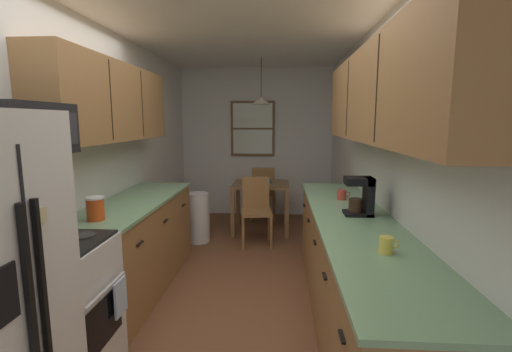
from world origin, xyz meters
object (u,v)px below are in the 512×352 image
microwave_over_range (20,129)px  dining_chair_near (256,207)px  trash_bin (198,217)px  mug_spare (386,245)px  mug_by_coffeemaker (342,195)px  dining_table (261,192)px  storage_canister (95,208)px  stove_range (55,311)px  dining_chair_far (263,191)px  table_serving_bowl (266,181)px  coffee_maker (362,195)px

microwave_over_range → dining_chair_near: 3.14m
trash_bin → mug_spare: bearing=-57.3°
mug_by_coffeemaker → mug_spare: size_ratio=1.05×
trash_bin → mug_by_coffeemaker: 2.21m
trash_bin → mug_by_coffeemaker: bearing=-36.6°
trash_bin → mug_spare: (1.72, -2.69, 0.61)m
dining_table → storage_canister: storage_canister is taller
dining_chair_near → mug_by_coffeemaker: mug_by_coffeemaker is taller
storage_canister → mug_by_coffeemaker: bearing=23.2°
stove_range → mug_spare: bearing=0.5°
trash_bin → storage_canister: bearing=-98.0°
storage_canister → dining_chair_far: bearing=70.7°
table_serving_bowl → dining_chair_near: bearing=-99.4°
dining_table → mug_spare: size_ratio=7.00×
microwave_over_range → dining_table: 3.63m
dining_table → trash_bin: bearing=-146.3°
dining_chair_far → mug_spare: mug_spare is taller
mug_by_coffeemaker → table_serving_bowl: (-0.81, 1.86, -0.19)m
microwave_over_range → mug_spare: microwave_over_range is taller
storage_canister → coffee_maker: 2.09m
dining_table → mug_by_coffeemaker: (0.88, -1.82, 0.35)m
dining_table → storage_canister: size_ratio=4.54×
dining_chair_near → mug_by_coffeemaker: (0.91, -1.25, 0.45)m
coffee_maker → mug_by_coffeemaker: coffee_maker is taller
dining_chair_far → dining_chair_near: bearing=-92.2°
stove_range → mug_spare: size_ratio=9.30×
dining_table → trash_bin: size_ratio=1.22×
coffee_maker → mug_spare: (-0.05, -0.85, -0.11)m
coffee_maker → storage_canister: bearing=-172.0°
dining_table → table_serving_bowl: (0.07, 0.04, 0.16)m
microwave_over_range → mug_spare: 2.23m
coffee_maker → mug_by_coffeemaker: (-0.06, 0.57, -0.11)m
mug_by_coffeemaker → table_serving_bowl: 2.04m
mug_spare → table_serving_bowl: size_ratio=0.63×
microwave_over_range → coffee_maker: bearing=21.8°
microwave_over_range → dining_chair_far: size_ratio=0.66×
dining_chair_far → mug_by_coffeemaker: bearing=-70.1°
stove_range → dining_chair_near: size_ratio=1.22×
microwave_over_range → storage_canister: (0.11, 0.58, -0.61)m
dining_chair_far → stove_range: bearing=-106.5°
microwave_over_range → trash_bin: 3.01m
storage_canister → table_serving_bowl: (1.20, 2.72, -0.23)m
stove_range → dining_chair_far: 4.00m
coffee_maker → dining_chair_near: bearing=118.2°
trash_bin → dining_table: bearing=33.7°
dining_chair_near → trash_bin: bearing=178.5°
dining_chair_far → microwave_over_range: bearing=-108.0°
dining_chair_far → trash_bin: dining_chair_far is taller
table_serving_bowl → storage_canister: bearing=-113.7°
dining_chair_far → trash_bin: bearing=-126.7°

